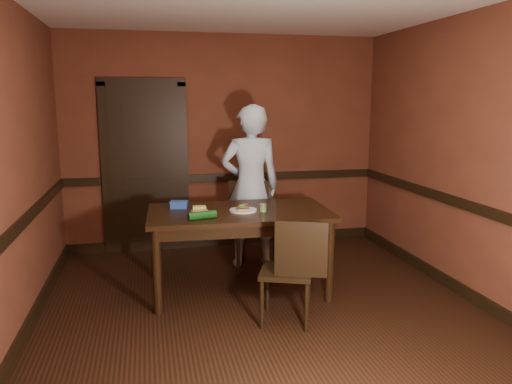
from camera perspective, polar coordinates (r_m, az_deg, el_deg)
name	(u,v)px	position (r m, az deg, el deg)	size (l,w,h in m)	color
floor	(264,314)	(4.59, 0.96, -13.79)	(4.00, 4.50, 0.01)	black
wall_back	(224,143)	(6.42, -3.66, 5.67)	(4.00, 0.02, 2.70)	#5B2C1B
wall_front	(391,233)	(2.13, 15.21, -4.53)	(4.00, 0.02, 2.70)	#5B2C1B
wall_left	(9,172)	(4.23, -26.36, 2.09)	(0.02, 4.50, 2.70)	#5B2C1B
wall_right	(474,159)	(5.07, 23.64, 3.52)	(0.02, 4.50, 2.70)	#5B2C1B
dado_back	(225,177)	(6.46, -3.59, 1.67)	(4.00, 0.03, 0.10)	black
dado_left	(17,229)	(4.31, -25.68, -3.83)	(0.03, 4.50, 0.10)	black
dado_right	(469,206)	(5.13, 23.14, -1.48)	(0.03, 4.50, 0.10)	black
baseboard_back	(225,240)	(6.64, -3.51, -5.51)	(4.00, 0.03, 0.12)	black
baseboard_left	(26,330)	(4.58, -24.83, -14.08)	(0.03, 4.50, 0.12)	black
baseboard_right	(462,290)	(5.35, 22.48, -10.31)	(0.03, 4.50, 0.12)	black
door	(145,165)	(6.34, -12.57, 3.02)	(1.05, 0.07, 2.20)	black
dining_table	(239,251)	(4.98, -1.91, -6.76)	(1.76, 0.99, 0.82)	black
chair_far	(258,227)	(5.58, 0.28, -4.01)	(0.46, 0.46, 0.98)	black
chair_near	(286,269)	(4.31, 3.49, -8.83)	(0.43, 0.43, 0.92)	black
person	(251,186)	(5.65, -0.62, 0.64)	(0.67, 0.44, 1.84)	silver
sandwich_plate	(243,209)	(4.84, -1.47, -1.98)	(0.27, 0.27, 0.07)	white
sauce_jar	(263,208)	(4.81, 0.80, -1.80)	(0.07, 0.07, 0.08)	#5E9242
cheese_saucer	(199,209)	(4.86, -6.50, -1.97)	(0.17, 0.17, 0.05)	white
food_tub	(179,205)	(5.02, -8.78, -1.43)	(0.20, 0.15, 0.07)	blue
wrapped_veg	(202,215)	(4.54, -6.17, -2.65)	(0.07, 0.07, 0.26)	#114414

